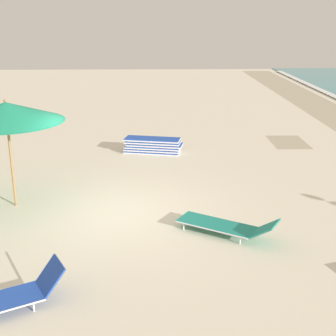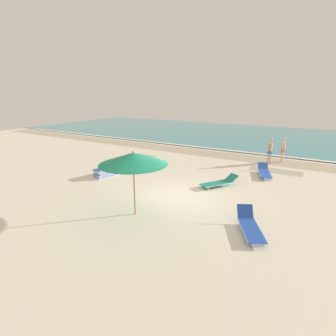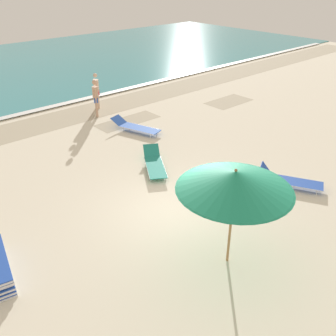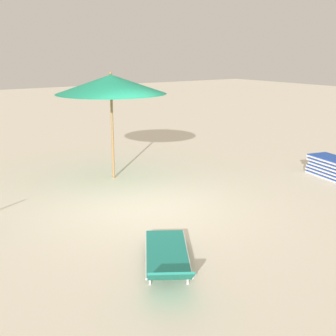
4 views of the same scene
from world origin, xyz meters
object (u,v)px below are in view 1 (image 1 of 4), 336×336
lounger_stack (153,146)px  sun_lounger_under_umbrella (1,298)px  beach_umbrella (6,112)px  sun_lounger_beside_umbrella (227,225)px

lounger_stack → sun_lounger_under_umbrella: bearing=-3.0°
beach_umbrella → sun_lounger_under_umbrella: 4.82m
lounger_stack → sun_lounger_beside_umbrella: sun_lounger_beside_umbrella is taller
sun_lounger_under_umbrella → beach_umbrella: bearing=165.1°
sun_lounger_beside_umbrella → beach_umbrella: bearing=-77.7°
beach_umbrella → sun_lounger_under_umbrella: (4.25, 0.98, -2.05)m
beach_umbrella → sun_lounger_under_umbrella: bearing=12.9°
beach_umbrella → lounger_stack: bearing=143.4°
lounger_stack → sun_lounger_beside_umbrella: bearing=26.1°
lounger_stack → sun_lounger_beside_umbrella: size_ratio=0.95×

